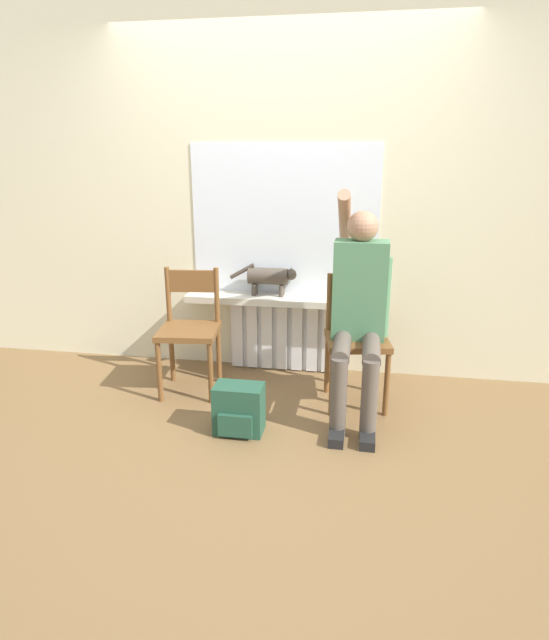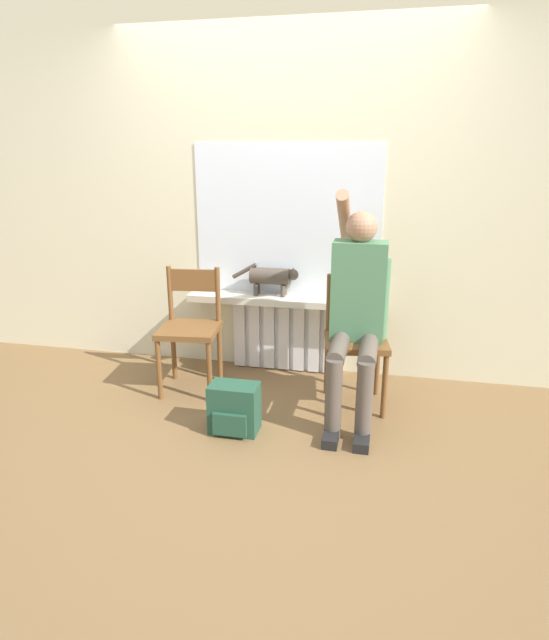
% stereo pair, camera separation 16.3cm
% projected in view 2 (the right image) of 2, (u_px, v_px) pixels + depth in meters
% --- Properties ---
extents(ground_plane, '(12.00, 12.00, 0.00)m').
position_uv_depth(ground_plane, '(246.00, 442.00, 3.15)').
color(ground_plane, brown).
extents(wall_with_window, '(7.00, 0.06, 2.70)m').
position_uv_depth(wall_with_window, '(288.00, 193.00, 3.89)').
color(wall_with_window, beige).
rests_on(wall_with_window, ground_plane).
extents(radiator, '(0.82, 0.08, 0.56)m').
position_uv_depth(radiator, '(285.00, 335.00, 4.14)').
color(radiator, white).
rests_on(radiator, ground_plane).
extents(windowsill, '(1.44, 0.24, 0.05)m').
position_uv_depth(windowsill, '(283.00, 300.00, 3.98)').
color(windowsill, beige).
rests_on(windowsill, radiator).
extents(window_glass, '(1.38, 0.01, 1.09)m').
position_uv_depth(window_glass, '(287.00, 221.00, 3.92)').
color(window_glass, white).
rests_on(window_glass, windowsill).
extents(chair_left, '(0.44, 0.44, 0.86)m').
position_uv_depth(chair_left, '(190.00, 327.00, 3.76)').
color(chair_left, brown).
rests_on(chair_left, ground_plane).
extents(chair_right, '(0.46, 0.46, 0.86)m').
position_uv_depth(chair_right, '(355.00, 338.00, 3.52)').
color(chair_right, brown).
rests_on(chair_right, ground_plane).
extents(person, '(0.36, 1.03, 1.43)m').
position_uv_depth(person, '(357.00, 307.00, 3.33)').
color(person, brown).
rests_on(person, ground_plane).
extents(cat, '(0.51, 0.12, 0.24)m').
position_uv_depth(cat, '(272.00, 277.00, 3.97)').
color(cat, '#4C4238').
rests_on(cat, windowsill).
extents(backpack, '(0.29, 0.21, 0.30)m').
position_uv_depth(backpack, '(234.00, 409.00, 3.24)').
color(backpack, '#234C38').
rests_on(backpack, ground_plane).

